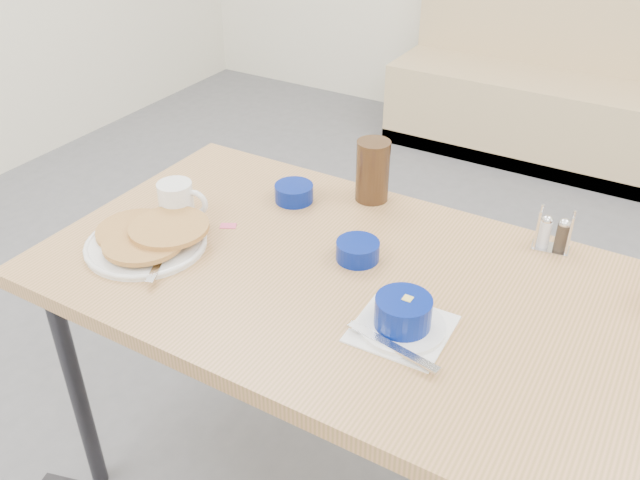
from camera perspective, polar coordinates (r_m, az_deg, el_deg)
The scene contains 10 objects.
booth_bench at distance 3.89m, azimuth 20.68°, elevation 11.30°, with size 1.90×0.56×1.22m.
dining_table at distance 1.56m, azimuth 2.18°, elevation -4.78°, with size 1.40×0.80×0.76m.
pancake_plate at distance 1.66m, azimuth -14.29°, elevation 0.13°, with size 0.29×0.29×0.05m.
coffee_mug at distance 1.74m, azimuth -11.89°, elevation 3.26°, with size 0.13×0.09×0.10m.
grits_setting at distance 1.36m, azimuth 6.97°, elevation -6.45°, with size 0.21×0.20×0.08m.
creamer_bowl at distance 1.80m, azimuth -2.21°, elevation 3.99°, with size 0.10×0.10×0.05m.
butter_bowl at distance 1.56m, azimuth 3.19°, elevation -0.90°, with size 0.10×0.10×0.05m.
amber_tumbler at distance 1.78m, azimuth 4.45°, elevation 5.84°, with size 0.09×0.09×0.17m, color #392312.
condiment_caddy at distance 1.68m, azimuth 19.01°, elevation 0.34°, with size 0.09×0.06×0.10m.
sugar_wrapper at distance 1.71m, azimuth -7.74°, elevation 1.19°, with size 0.04×0.03×0.00m, color #E44C78.
Camera 1 is at (0.58, -0.84, 1.65)m, focal length 38.00 mm.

